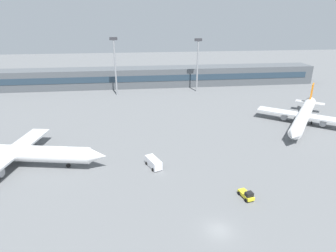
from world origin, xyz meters
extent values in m
plane|color=slate|center=(0.00, 40.00, 0.00)|extent=(400.00, 400.00, 0.00)
cube|color=#4C5156|center=(0.00, 103.28, 4.50)|extent=(155.25, 12.00, 9.00)
cube|color=#263847|center=(0.00, 97.23, 4.95)|extent=(147.49, 0.16, 2.80)
cylinder|color=white|center=(-40.84, 26.81, 3.27)|extent=(35.75, 10.73, 3.77)
cone|color=white|center=(-21.67, 22.95, 3.27)|extent=(4.77, 4.33, 3.58)
cube|color=silver|center=(-41.81, 27.00, 2.98)|extent=(10.53, 30.11, 0.50)
cylinder|color=gray|center=(-40.64, 32.84, 1.58)|extent=(3.50, 2.57, 1.98)
cylinder|color=black|center=(-28.59, 24.34, 0.50)|extent=(1.05, 0.58, 0.99)
cylinder|color=black|center=(-43.29, 24.67, 0.50)|extent=(1.05, 0.58, 0.99)
cylinder|color=black|center=(-42.27, 29.73, 0.50)|extent=(1.05, 0.58, 0.99)
cylinder|color=white|center=(40.57, 43.40, 3.16)|extent=(24.33, 29.28, 3.64)
cone|color=white|center=(28.81, 28.61, 3.16)|extent=(5.20, 5.29, 3.46)
cone|color=white|center=(52.22, 58.05, 3.16)|extent=(4.26, 4.44, 2.55)
cube|color=orange|center=(50.41, 55.79, 7.62)|extent=(2.90, 3.52, 5.27)
cube|color=silver|center=(50.59, 56.01, 3.36)|extent=(9.17, 8.07, 0.23)
cube|color=silver|center=(41.17, 44.15, 2.88)|extent=(25.38, 21.50, 0.48)
cylinder|color=gray|center=(36.66, 47.73, 1.52)|extent=(3.41, 3.59, 1.92)
cylinder|color=gray|center=(45.67, 40.57, 1.52)|extent=(3.41, 3.59, 1.92)
cylinder|color=black|center=(33.05, 33.95, 0.48)|extent=(0.90, 0.99, 0.96)
cylinder|color=black|center=(39.81, 46.46, 0.48)|extent=(0.90, 0.99, 0.96)
cylinder|color=black|center=(43.71, 43.35, 0.48)|extent=(0.90, 0.99, 0.96)
cube|color=yellow|center=(7.73, 8.03, 0.65)|extent=(2.22, 3.83, 0.60)
cube|color=black|center=(7.92, 7.15, 1.30)|extent=(1.60, 1.37, 0.90)
cylinder|color=black|center=(7.22, 6.69, 0.35)|extent=(0.39, 0.74, 0.70)
cylinder|color=black|center=(8.75, 7.02, 0.35)|extent=(0.39, 0.74, 0.70)
cylinder|color=black|center=(6.72, 9.04, 0.35)|extent=(0.39, 0.74, 0.70)
cylinder|color=black|center=(8.24, 9.36, 0.35)|extent=(0.39, 0.74, 0.70)
cube|color=white|center=(-9.02, 22.18, 1.13)|extent=(3.79, 5.57, 1.90)
cube|color=#1E2633|center=(-9.76, 24.04, 1.63)|extent=(1.82, 0.85, 0.70)
cylinder|color=black|center=(-8.70, 24.14, 0.38)|extent=(0.54, 0.81, 0.76)
cylinder|color=black|center=(-10.60, 23.38, 0.38)|extent=(0.54, 0.81, 0.76)
cylinder|color=black|center=(-7.44, 20.98, 0.38)|extent=(0.54, 0.81, 0.76)
cylinder|color=black|center=(-9.33, 20.22, 0.38)|extent=(0.54, 0.81, 0.76)
cylinder|color=gray|center=(16.17, 89.78, 11.16)|extent=(0.70, 0.70, 22.33)
cube|color=#333338|center=(16.17, 89.78, 22.93)|extent=(3.20, 0.80, 1.20)
cylinder|color=gray|center=(-20.02, 87.49, 11.65)|extent=(0.70, 0.70, 23.29)
cube|color=#333338|center=(-20.02, 87.49, 23.89)|extent=(3.20, 0.80, 1.20)
camera|label=1|loc=(-12.93, -35.76, 32.89)|focal=30.36mm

